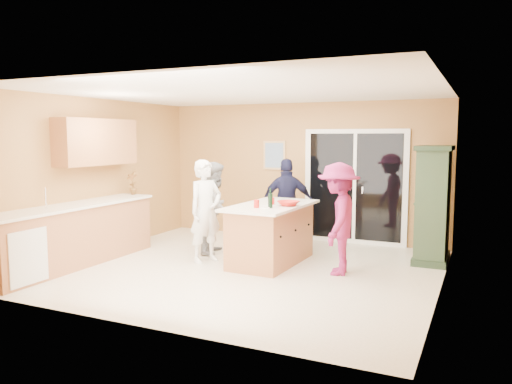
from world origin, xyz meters
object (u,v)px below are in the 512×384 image
at_px(kitchen_island, 271,236).
at_px(woman_magenta, 338,219).
at_px(woman_grey, 216,208).
at_px(woman_navy, 287,203).
at_px(green_hutch, 433,206).
at_px(woman_white, 206,211).

height_order(kitchen_island, woman_magenta, woman_magenta).
height_order(woman_grey, woman_navy, woman_navy).
relative_size(kitchen_island, woman_magenta, 1.12).
relative_size(green_hutch, woman_magenta, 1.14).
bearing_deg(woman_white, green_hutch, -42.43).
bearing_deg(woman_navy, woman_white, 38.60).
relative_size(kitchen_island, woman_navy, 1.13).
bearing_deg(woman_white, woman_navy, -3.54).
bearing_deg(kitchen_island, woman_grey, 169.24).
relative_size(green_hutch, woman_navy, 1.16).
relative_size(woman_navy, woman_magenta, 0.99).
bearing_deg(woman_grey, green_hutch, -89.04).
distance_m(woman_grey, woman_magenta, 2.28).
distance_m(kitchen_island, woman_navy, 1.27).
height_order(kitchen_island, woman_white, woman_white).
xyz_separation_m(green_hutch, woman_magenta, (-1.16, -1.31, -0.09)).
height_order(woman_white, woman_navy, woman_white).
bearing_deg(woman_white, kitchen_island, -47.65).
bearing_deg(woman_magenta, woman_white, -93.56).
height_order(woman_grey, woman_magenta, woman_magenta).
distance_m(woman_white, woman_magenta, 2.08).
bearing_deg(green_hutch, woman_magenta, -131.43).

